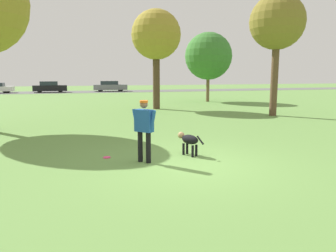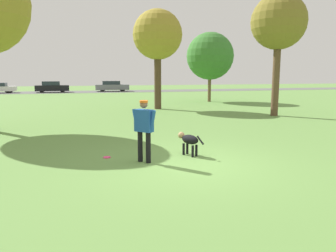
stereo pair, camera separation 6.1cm
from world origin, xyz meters
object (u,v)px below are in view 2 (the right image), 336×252
(person, at_px, (144,126))
(tree_near_right, at_px, (279,23))
(dog, at_px, (189,140))
(tree_far_right, at_px, (210,56))
(frisbee, at_px, (107,157))
(tree_mid_center, at_px, (158,36))
(parked_car_black, at_px, (52,87))
(parked_car_grey, at_px, (112,86))

(person, xyz_separation_m, tree_near_right, (8.90, 7.62, 4.01))
(dog, relative_size, tree_far_right, 0.16)
(frisbee, bearing_deg, dog, -8.96)
(tree_mid_center, relative_size, parked_car_black, 1.55)
(person, relative_size, parked_car_black, 0.39)
(tree_near_right, bearing_deg, parked_car_grey, 101.61)
(tree_near_right, xyz_separation_m, tree_far_right, (0.21, 9.74, -1.23))
(dog, bearing_deg, person, 80.39)
(person, height_order, parked_car_grey, person)
(frisbee, height_order, parked_car_grey, parked_car_grey)
(frisbee, height_order, tree_mid_center, tree_mid_center)
(person, bearing_deg, frisbee, -170.42)
(tree_far_right, bearing_deg, parked_car_grey, 107.86)
(tree_near_right, xyz_separation_m, parked_car_grey, (-5.89, 28.66, -4.28))
(tree_mid_center, xyz_separation_m, parked_car_black, (-8.10, 22.97, -4.05))
(dog, relative_size, tree_near_right, 0.14)
(parked_car_black, bearing_deg, person, -85.43)
(frisbee, xyz_separation_m, tree_mid_center, (4.45, 12.11, 4.72))
(parked_car_black, height_order, parked_car_grey, parked_car_black)
(tree_far_right, relative_size, parked_car_black, 1.38)
(dog, xyz_separation_m, tree_far_right, (7.75, 16.98, 3.31))
(frisbee, bearing_deg, parked_car_black, 95.95)
(person, distance_m, tree_near_right, 12.38)
(tree_mid_center, bearing_deg, frisbee, -110.17)
(person, xyz_separation_m, parked_car_black, (-4.56, 35.81, -0.29))
(frisbee, height_order, tree_far_right, tree_far_right)
(frisbee, relative_size, tree_mid_center, 0.03)
(person, bearing_deg, parked_car_black, 145.90)
(tree_near_right, bearing_deg, dog, -136.17)
(tree_mid_center, height_order, parked_car_black, tree_mid_center)
(tree_near_right, height_order, tree_mid_center, tree_near_right)
(tree_far_right, bearing_deg, dog, -114.52)
(person, distance_m, parked_car_grey, 36.40)
(frisbee, distance_m, parked_car_black, 35.27)
(tree_far_right, bearing_deg, tree_mid_center, -140.91)
(dog, bearing_deg, tree_near_right, -71.31)
(tree_far_right, height_order, parked_car_black, tree_far_right)
(frisbee, xyz_separation_m, parked_car_black, (-3.66, 35.08, 0.67))
(tree_near_right, bearing_deg, frisbee, -144.93)
(dog, bearing_deg, tree_far_right, -49.66)
(frisbee, height_order, parked_car_black, parked_car_black)
(person, distance_m, dog, 1.50)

